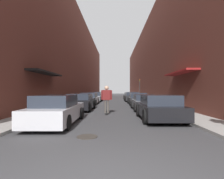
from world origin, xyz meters
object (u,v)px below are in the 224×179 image
object	(u,v)px
parked_car_left_1	(81,102)
skateboarder	(107,97)
parked_car_left_3	(95,97)
parked_car_right_1	(144,102)
parked_car_left_2	(89,99)
parked_car_right_0	(159,108)
parked_car_right_2	(138,99)
parked_car_left_5	(102,95)
parked_car_right_3	(132,97)
parked_car_left_0	(57,110)
traffic_light	(140,86)
parked_car_right_4	(129,96)
manhole_cover	(87,137)
parked_car_left_4	(99,96)

from	to	relation	value
parked_car_left_1	skateboarder	xyz separation A→B (m)	(2.19, -2.34, 0.52)
parked_car_left_3	parked_car_right_1	size ratio (longest dim) A/B	0.96
parked_car_left_3	skateboarder	xyz separation A→B (m)	(2.34, -13.61, 0.53)
parked_car_right_1	skateboarder	xyz separation A→B (m)	(-2.87, -2.47, 0.55)
parked_car_left_2	skateboarder	world-z (taller)	skateboarder
parked_car_left_1	parked_car_left_3	xyz separation A→B (m)	(-0.16, 11.27, -0.01)
parked_car_right_0	parked_car_right_2	distance (m)	10.14
parked_car_left_5	parked_car_right_3	bearing A→B (deg)	-65.20
parked_car_left_0	traffic_light	bearing A→B (deg)	73.25
parked_car_left_2	parked_car_left_5	size ratio (longest dim) A/B	0.93
parked_car_left_2	parked_car_right_4	distance (m)	12.61
parked_car_left_5	parked_car_right_1	world-z (taller)	parked_car_left_5
parked_car_right_1	manhole_cover	bearing A→B (deg)	-111.65
parked_car_right_0	parked_car_right_3	xyz separation A→B (m)	(0.05, 15.90, 0.02)
parked_car_left_1	skateboarder	world-z (taller)	skateboarder
parked_car_left_3	manhole_cover	distance (m)	19.43
manhole_cover	parked_car_left_4	bearing A→B (deg)	94.33
parked_car_right_0	parked_car_right_3	size ratio (longest dim) A/B	0.84
parked_car_right_0	skateboarder	bearing A→B (deg)	141.62
parked_car_right_2	parked_car_right_1	bearing A→B (deg)	-91.87
parked_car_right_3	skateboarder	size ratio (longest dim) A/B	2.55
parked_car_left_0	parked_car_left_4	xyz separation A→B (m)	(-0.10, 22.55, 0.00)
parked_car_right_1	parked_car_left_1	bearing A→B (deg)	-178.56
parked_car_left_3	traffic_light	world-z (taller)	traffic_light
parked_car_right_4	skateboarder	xyz separation A→B (m)	(-3.08, -19.46, 0.56)
parked_car_left_1	parked_car_right_4	distance (m)	17.91
parked_car_left_4	skateboarder	world-z (taller)	skateboarder
manhole_cover	parked_car_left_0	bearing A→B (deg)	128.14
parked_car_right_4	traffic_light	distance (m)	2.73
parked_car_left_5	parked_car_right_3	distance (m)	12.38
parked_car_right_1	skateboarder	size ratio (longest dim) A/B	2.22
parked_car_left_5	traffic_light	size ratio (longest dim) A/B	1.34
parked_car_right_1	manhole_cover	size ratio (longest dim) A/B	5.98
parked_car_left_2	parked_car_right_1	bearing A→B (deg)	-47.01
parked_car_left_3	parked_car_left_4	xyz separation A→B (m)	(0.09, 5.49, 0.01)
skateboarder	parked_car_left_5	bearing A→B (deg)	95.16
parked_car_left_3	skateboarder	distance (m)	13.82
manhole_cover	parked_car_right_0	bearing A→B (deg)	46.13
parked_car_left_2	traffic_light	world-z (taller)	traffic_light
parked_car_right_4	manhole_cover	size ratio (longest dim) A/B	5.97
parked_car_right_0	traffic_light	world-z (taller)	traffic_light
parked_car_left_3	parked_car_right_1	xyz separation A→B (m)	(5.21, -11.14, -0.02)
parked_car_left_0	parked_car_left_3	xyz separation A→B (m)	(-0.19, 17.05, -0.01)
parked_car_right_4	manhole_cover	xyz separation A→B (m)	(-3.45, -25.16, -0.59)
parked_car_right_1	parked_car_right_3	distance (m)	11.14
parked_car_left_1	parked_car_left_4	world-z (taller)	parked_car_left_4
parked_car_left_0	parked_car_left_3	bearing A→B (deg)	90.65
parked_car_right_0	parked_car_right_4	bearing A→B (deg)	89.53
parked_car_left_2	parked_car_left_3	bearing A→B (deg)	89.80
parked_car_left_5	manhole_cover	world-z (taller)	parked_car_left_5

